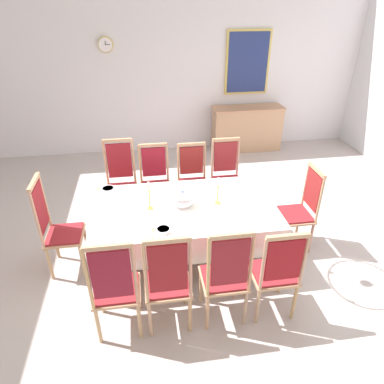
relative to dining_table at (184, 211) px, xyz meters
The scene contains 24 objects.
ground 0.68m from the dining_table, 90.00° to the right, with size 8.10×7.06×0.04m, color #B8A9A7.
back_wall 3.74m from the dining_table, 90.00° to the left, with size 8.10×0.08×3.59m, color silver.
dining_table is the anchor object (origin of this frame).
tablecloth 0.01m from the dining_table, 90.00° to the right, with size 2.13×1.26×0.35m.
chair_south_a 1.29m from the dining_table, 126.78° to the right, with size 0.44×0.42×1.16m.
chair_north_a 1.29m from the dining_table, 126.76° to the left, with size 0.44×0.42×1.17m.
chair_south_b 1.07m from the dining_table, 105.71° to the right, with size 0.44×0.42×1.17m.
chair_north_b 1.07m from the dining_table, 105.79° to the left, with size 0.44×0.42×1.07m.
chair_south_c 1.06m from the dining_table, 75.84° to the right, with size 0.44×0.42×1.16m.
chair_north_c 1.06m from the dining_table, 75.75° to the left, with size 0.44×0.42×1.05m.
chair_south_d 1.28m from the dining_table, 53.29° to the right, with size 0.44×0.42×1.09m.
chair_north_d 1.28m from the dining_table, 53.30° to the left, with size 0.44×0.42×1.10m.
chair_head_west 1.47m from the dining_table, behind, with size 0.42×0.44×1.20m.
chair_head_east 1.47m from the dining_table, ahead, with size 0.42×0.44×1.11m.
soup_tureen 0.17m from the dining_table, behind, with size 0.25×0.25×0.21m.
candlestick_west 0.45m from the dining_table, behind, with size 0.07×0.07×0.35m.
candlestick_east 0.45m from the dining_table, ahead, with size 0.07×0.07×0.34m.
bowl_near_left 0.55m from the dining_table, 121.02° to the right, with size 0.16×0.16×0.04m.
bowl_near_right 1.04m from the dining_table, 150.51° to the left, with size 0.17×0.17×0.04m.
spoon_primary 0.59m from the dining_table, 131.37° to the right, with size 0.03×0.18×0.01m.
spoon_secondary 1.16m from the dining_table, 152.39° to the left, with size 0.06×0.17×0.01m.
sideboard 3.68m from the dining_table, 61.88° to the left, with size 1.44×0.48×0.90m.
mounted_clock 3.89m from the dining_table, 105.37° to the left, with size 0.27×0.06×0.27m.
framed_painting 4.04m from the dining_table, 63.73° to the left, with size 0.88×0.05×1.20m.
Camera 1 is at (-0.42, -3.38, 2.90)m, focal length 32.28 mm.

